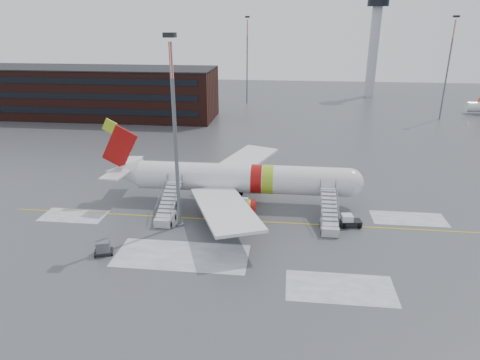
# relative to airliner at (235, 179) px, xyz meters

# --- Properties ---
(ground) EXTENTS (260.00, 260.00, 0.00)m
(ground) POSITION_rel_airliner_xyz_m (2.24, -4.66, -3.42)
(ground) COLOR #494C4F
(ground) RESTS_ON ground
(airliner) EXTENTS (35.03, 32.97, 11.18)m
(airliner) POSITION_rel_airliner_xyz_m (0.00, 0.00, 0.00)
(airliner) COLOR silver
(airliner) RESTS_ON ground
(airstair_fwd) EXTENTS (2.05, 7.70, 3.48)m
(airstair_fwd) POSITION_rel_airliner_xyz_m (12.10, -6.54, -2.35)
(airstair_fwd) COLOR #ADB0B5
(airstair_fwd) RESTS_ON ground
(airstair_aft) EXTENTS (2.05, 7.70, 3.48)m
(airstair_aft) POSITION_rel_airliner_xyz_m (-7.61, -6.54, -2.35)
(airstair_aft) COLOR #B2B4B9
(airstair_aft) RESTS_ON ground
(pushback_tug) EXTENTS (2.73, 2.19, 1.46)m
(pushback_tug) POSITION_rel_airliner_xyz_m (14.56, -5.52, -2.77)
(pushback_tug) COLOR black
(pushback_tug) RESTS_ON ground
(uld_container) EXTENTS (2.23, 1.93, 1.53)m
(uld_container) POSITION_rel_airliner_xyz_m (-12.07, -15.26, -2.70)
(uld_container) COLOR black
(uld_container) RESTS_ON ground
(light_mast_near) EXTENTS (1.20, 1.20, 22.08)m
(light_mast_near) POSITION_rel_airliner_xyz_m (-5.67, -7.79, 8.12)
(light_mast_near) COLOR #595B60
(light_mast_near) RESTS_ON ground
(terminal_building) EXTENTS (62.00, 16.11, 12.30)m
(terminal_building) POSITION_rel_airliner_xyz_m (-42.76, 50.33, 2.78)
(terminal_building) COLOR #3F1E16
(terminal_building) RESTS_ON ground
(control_tower) EXTENTS (6.40, 6.40, 30.00)m
(control_tower) POSITION_rel_airliner_xyz_m (32.24, 90.34, 15.33)
(control_tower) COLOR #B2B5BA
(control_tower) RESTS_ON ground
(light_mast_far_ne) EXTENTS (1.20, 1.20, 24.25)m
(light_mast_far_ne) POSITION_rel_airliner_xyz_m (44.24, 57.34, 10.42)
(light_mast_far_ne) COLOR #595B60
(light_mast_far_ne) RESTS_ON ground
(light_mast_far_n) EXTENTS (1.20, 1.20, 24.25)m
(light_mast_far_n) POSITION_rel_airliner_xyz_m (-5.76, 73.34, 10.42)
(light_mast_far_n) COLOR #595B60
(light_mast_far_n) RESTS_ON ground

